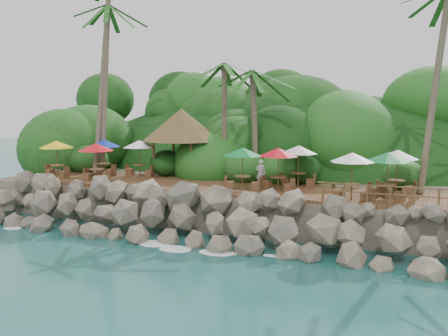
% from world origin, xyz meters
% --- Properties ---
extents(ground, '(140.00, 140.00, 0.00)m').
position_xyz_m(ground, '(0.00, 0.00, 0.00)').
color(ground, '#19514F').
rests_on(ground, ground).
extents(land_base, '(32.00, 25.20, 2.10)m').
position_xyz_m(land_base, '(0.00, 16.00, 1.05)').
color(land_base, gray).
rests_on(land_base, ground).
extents(jungle_hill, '(44.80, 28.00, 15.40)m').
position_xyz_m(jungle_hill, '(0.00, 23.50, 0.00)').
color(jungle_hill, '#143811').
rests_on(jungle_hill, ground).
extents(seawall, '(29.00, 4.00, 2.30)m').
position_xyz_m(seawall, '(0.00, 2.00, 1.15)').
color(seawall, gray).
rests_on(seawall, ground).
extents(terrace, '(26.00, 5.00, 0.20)m').
position_xyz_m(terrace, '(0.00, 6.00, 2.20)').
color(terrace, brown).
rests_on(terrace, land_base).
extents(jungle_foliage, '(44.00, 16.00, 12.00)m').
position_xyz_m(jungle_foliage, '(0.00, 15.00, 0.00)').
color(jungle_foliage, '#143811').
rests_on(jungle_foliage, ground).
extents(foam_line, '(25.20, 0.80, 0.06)m').
position_xyz_m(foam_line, '(0.00, 0.30, 0.03)').
color(foam_line, white).
rests_on(foam_line, ground).
extents(palms, '(31.62, 7.08, 15.34)m').
position_xyz_m(palms, '(0.93, 8.69, 12.12)').
color(palms, brown).
rests_on(palms, ground).
extents(palapa, '(5.39, 5.39, 4.60)m').
position_xyz_m(palapa, '(-4.52, 9.28, 5.79)').
color(palapa, brown).
rests_on(palapa, ground).
extents(dining_clusters, '(23.89, 5.48, 2.47)m').
position_xyz_m(dining_clusters, '(0.00, 5.89, 4.35)').
color(dining_clusters, brown).
rests_on(dining_clusters, terrace).
extents(railing, '(8.30, 0.10, 1.00)m').
position_xyz_m(railing, '(10.31, 3.65, 2.91)').
color(railing, brown).
rests_on(railing, terrace).
extents(waiter, '(0.63, 0.43, 1.65)m').
position_xyz_m(waiter, '(2.15, 6.53, 3.12)').
color(waiter, white).
rests_on(waiter, terrace).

